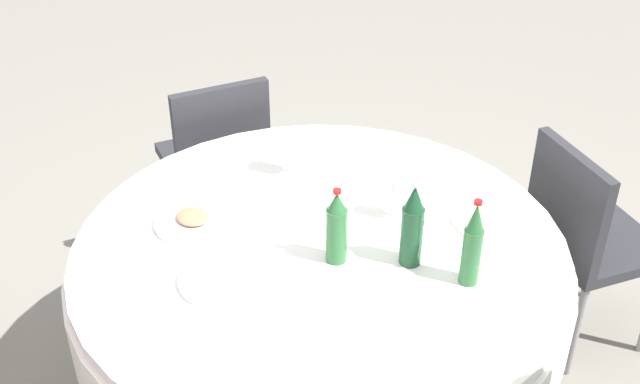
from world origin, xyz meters
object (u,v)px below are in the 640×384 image
Objects in this scene: plate_outer at (222,279)px; bottle_dark_green_far at (412,226)px; bottle_green_left at (337,228)px; dining_table at (320,280)px; plate_south at (193,220)px; chair_west at (217,153)px; wine_glass_right at (396,190)px; bottle_green_inner at (472,245)px; wine_glass_rear at (287,144)px; chair_near at (584,232)px.

bottle_dark_green_far is at bearing -127.78° from plate_outer.
bottle_dark_green_far is at bearing -139.88° from bottle_green_left.
plate_south is at bearing 28.09° from dining_table.
chair_west is at bearing -21.65° from dining_table.
chair_west is (1.04, -0.40, -0.34)m from bottle_green_left.
wine_glass_right is 1.08m from chair_west.
bottle_green_inner reaches higher than dining_table.
wine_glass_rear is 0.44m from plate_south.
plate_outer is (0.52, 0.49, -0.12)m from bottle_green_inner.
bottle_green_inner is at bearing -159.55° from dining_table.
wine_glass_rear is at bearing -4.64° from bottle_green_inner.
dining_table is 5.49× the size of bottle_dark_green_far.
plate_south is at bearing -113.23° from chair_west.
dining_table is at bearing -151.91° from plate_south.
plate_south is 0.29× the size of chair_west.
plate_outer is (0.18, 0.30, -0.11)m from bottle_green_left.
chair_near is (-0.83, -1.12, -0.23)m from plate_south.
bottle_green_left is at bearing 40.12° from bottle_dark_green_far.
dining_table is 0.54m from bottle_green_inner.
chair_west is (1.39, -0.21, -0.35)m from bottle_green_inner.
bottle_green_inner is at bearing 162.95° from wine_glass_right.
dining_table is 1.80× the size of chair_west.
bottle_green_inner is 0.89m from plate_south.
wine_glass_right is (0.36, -0.11, -0.03)m from bottle_green_inner.
bottle_green_inner reaches higher than wine_glass_right.
bottle_dark_green_far is (0.18, 0.04, 0.00)m from bottle_green_inner.
bottle_green_left is 1.60× the size of wine_glass_rear.
chair_near is (-0.02, -0.76, -0.35)m from bottle_green_inner.
bottle_green_left is at bearing -120.19° from plate_outer.
bottle_dark_green_far reaches higher than bottle_green_left.
wine_glass_rear is 1.12m from chair_near.
wine_glass_right is 0.17× the size of chair_near.
plate_outer is at bearing -87.22° from chair_near.
bottle_dark_green_far reaches higher than chair_west.
wine_glass_rear reaches higher than plate_outer.
plate_south is (0.45, 0.47, -0.09)m from wine_glass_right.
dining_table is 6.18× the size of plate_outer.
plate_south is (0.63, 0.32, -0.12)m from bottle_dark_green_far.
plate_south is 0.85m from chair_west.
chair_west is (0.95, -0.38, -0.08)m from dining_table.
dining_table is 0.28m from bottle_green_left.
chair_near is at bearing -103.74° from bottle_dark_green_far.
bottle_green_inner reaches higher than chair_west.
chair_near is 1.00× the size of chair_west.
wine_glass_rear is (0.37, -0.23, 0.26)m from dining_table.
bottle_green_inner reaches higher than plate_south.
chair_near and chair_west have the same top height.
chair_west is (0.86, -0.70, -0.23)m from plate_outer.
bottle_green_left is 1.01× the size of plate_south.
bottle_dark_green_far is at bearing -77.49° from chair_near.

